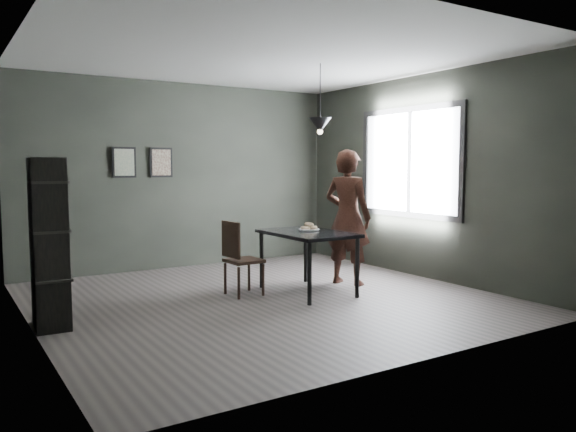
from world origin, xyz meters
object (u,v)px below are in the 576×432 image
cafe_table (308,238)px  wood_chair (238,253)px  woman (348,217)px  shelf_unit (49,243)px  pendant_lamp (320,125)px  white_plate (309,230)px

cafe_table → wood_chair: (-0.80, 0.30, -0.16)m
woman → shelf_unit: woman is taller
wood_chair → pendant_lamp: bearing=-12.9°
cafe_table → white_plate: 0.15m
white_plate → wood_chair: 0.94m
wood_chair → white_plate: bearing=-15.3°
cafe_table → pendant_lamp: (0.25, 0.10, 1.38)m
pendant_lamp → wood_chair: bearing=169.3°
cafe_table → pendant_lamp: bearing=21.8°
wood_chair → woman: bearing=-8.5°
wood_chair → cafe_table: bearing=-22.6°
cafe_table → white_plate: bearing=47.1°
wood_chair → shelf_unit: 2.15m
white_plate → wood_chair: (-0.88, 0.21, -0.25)m
pendant_lamp → white_plate: bearing=-177.0°
woman → white_plate: bearing=69.4°
cafe_table → pendant_lamp: pendant_lamp is taller
cafe_table → white_plate: size_ratio=5.22×
cafe_table → woman: bearing=10.2°
woman → wood_chair: woman is taller
white_plate → woman: woman is taller
shelf_unit → white_plate: bearing=3.7°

